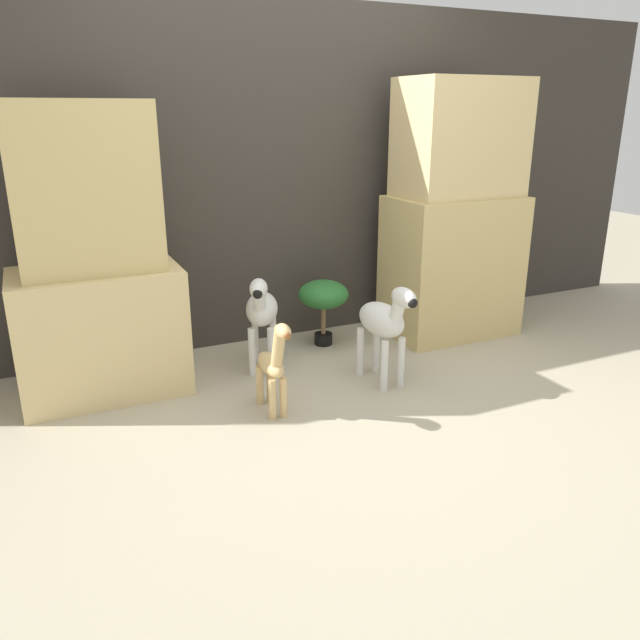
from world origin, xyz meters
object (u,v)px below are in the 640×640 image
object	(u,v)px
zebra_right	(385,321)
potted_palm_front	(323,297)
giraffe_figurine	(273,365)
zebra_left	(261,310)

from	to	relation	value
zebra_right	potted_palm_front	bearing A→B (deg)	94.08
giraffe_figurine	potted_palm_front	world-z (taller)	giraffe_figurine
zebra_left	giraffe_figurine	bearing A→B (deg)	-104.54
giraffe_figurine	potted_palm_front	xyz separation A→B (m)	(0.68, 0.82, 0.06)
potted_palm_front	zebra_left	bearing A→B (deg)	-156.65
giraffe_figurine	potted_palm_front	size ratio (longest dim) A/B	1.22
potted_palm_front	giraffe_figurine	bearing A→B (deg)	-129.52
zebra_right	potted_palm_front	xyz separation A→B (m)	(-0.05, 0.71, -0.04)
giraffe_figurine	potted_palm_front	bearing A→B (deg)	50.48
zebra_right	zebra_left	world-z (taller)	same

